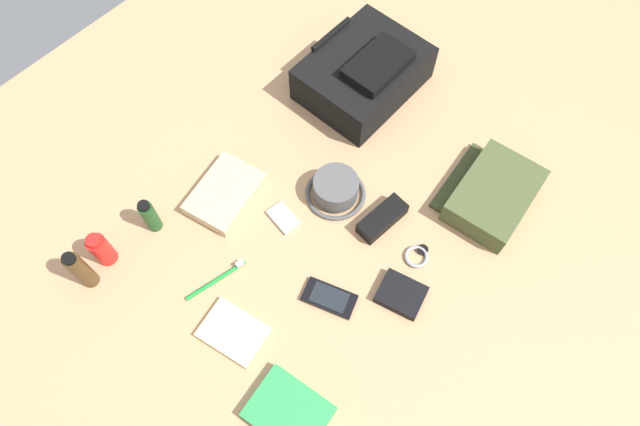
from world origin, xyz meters
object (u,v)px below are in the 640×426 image
(shampoo_bottle, at_px, (150,216))
(media_player, at_px, (283,218))
(sunglasses_case, at_px, (382,219))
(wallet, at_px, (401,294))
(paperback_novel, at_px, (289,412))
(cologne_bottle, at_px, (81,270))
(cell_phone, at_px, (329,298))
(wristwatch, at_px, (417,256))
(sunscreen_spray, at_px, (101,249))
(backpack, at_px, (364,73))
(bucket_hat, at_px, (336,189))
(folded_towel, at_px, (225,193))
(toiletry_pouch, at_px, (492,194))
(toothbrush, at_px, (220,278))
(notepad, at_px, (233,332))

(shampoo_bottle, height_order, media_player, shampoo_bottle)
(sunglasses_case, bearing_deg, wallet, -122.24)
(paperback_novel, xyz_separation_m, media_player, (0.34, 0.34, -0.01))
(cologne_bottle, height_order, media_player, cologne_bottle)
(paperback_novel, bearing_deg, sunglasses_case, 15.96)
(cell_phone, bearing_deg, wristwatch, -21.67)
(cologne_bottle, bearing_deg, wallet, -51.12)
(sunscreen_spray, bearing_deg, backpack, -8.74)
(bucket_hat, height_order, media_player, bucket_hat)
(paperback_novel, xyz_separation_m, sunglasses_case, (0.51, 0.15, 0.01))
(cologne_bottle, bearing_deg, sunscreen_spray, 14.64)
(shampoo_bottle, xyz_separation_m, folded_towel, (0.18, -0.07, -0.04))
(shampoo_bottle, distance_m, paperback_novel, 0.59)
(cologne_bottle, bearing_deg, toiletry_pouch, -35.67)
(folded_towel, bearing_deg, wristwatch, -67.28)
(bucket_hat, height_order, shampoo_bottle, shampoo_bottle)
(toothbrush, xyz_separation_m, sunglasses_case, (0.39, -0.20, 0.01))
(paperback_novel, relative_size, notepad, 1.25)
(backpack, bearing_deg, shampoo_bottle, 171.18)
(toiletry_pouch, distance_m, cell_phone, 0.51)
(bucket_hat, relative_size, notepad, 1.08)
(toiletry_pouch, relative_size, media_player, 2.97)
(toiletry_pouch, relative_size, sunglasses_case, 1.94)
(shampoo_bottle, height_order, folded_towel, shampoo_bottle)
(sunscreen_spray, height_order, paperback_novel, sunscreen_spray)
(cologne_bottle, relative_size, media_player, 1.67)
(cologne_bottle, distance_m, toothbrush, 0.33)
(wristwatch, bearing_deg, sunscreen_spray, 132.04)
(bucket_hat, bearing_deg, wallet, -109.21)
(sunscreen_spray, bearing_deg, toiletry_pouch, -38.70)
(sunglasses_case, bearing_deg, bucket_hat, 103.02)
(cologne_bottle, relative_size, toothbrush, 0.91)
(toiletry_pouch, xyz_separation_m, toothbrush, (-0.63, 0.38, -0.03))
(paperback_novel, height_order, folded_towel, folded_towel)
(sunscreen_spray, bearing_deg, cell_phone, -59.15)
(backpack, height_order, shampoo_bottle, backpack)
(sunglasses_case, bearing_deg, cell_phone, -166.07)
(bucket_hat, height_order, wristwatch, bucket_hat)
(toiletry_pouch, bearing_deg, shampoo_bottle, 136.70)
(backpack, distance_m, wallet, 0.65)
(sunglasses_case, bearing_deg, toiletry_pouch, -30.25)
(toiletry_pouch, distance_m, cologne_bottle, 1.05)
(toiletry_pouch, height_order, shampoo_bottle, shampoo_bottle)
(bucket_hat, relative_size, wristwatch, 2.29)
(shampoo_bottle, xyz_separation_m, wristwatch, (0.39, -0.56, -0.05))
(cell_phone, distance_m, sunglasses_case, 0.25)
(paperback_novel, bearing_deg, media_player, 45.02)
(toiletry_pouch, bearing_deg, sunglasses_case, 144.25)
(backpack, distance_m, toiletry_pouch, 0.50)
(cell_phone, distance_m, wristwatch, 0.25)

